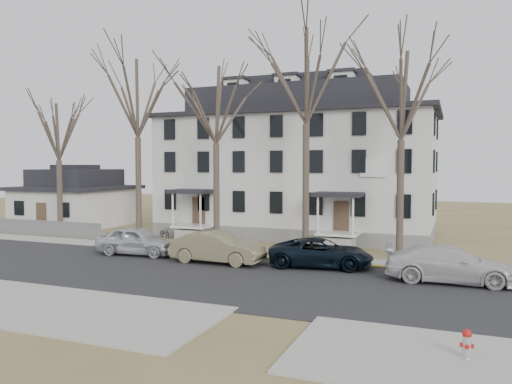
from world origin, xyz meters
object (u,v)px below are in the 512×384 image
at_px(fire_hydrant, 467,345).
at_px(tree_center, 306,69).
at_px(car_silver, 137,241).
at_px(tree_far_left, 137,92).
at_px(boarding_house, 298,165).
at_px(small_house, 76,200).
at_px(tree_mid_right, 402,89).
at_px(bicycle_left, 165,233).
at_px(car_white, 449,265).
at_px(car_navy, 321,254).
at_px(tree_bungalow, 58,128).
at_px(car_tan, 217,248).
at_px(tree_mid_left, 216,99).

bearing_deg(fire_hydrant, tree_center, 121.18).
xyz_separation_m(tree_center, car_silver, (-9.06, -4.39, -10.24)).
bearing_deg(tree_far_left, boarding_house, 42.18).
distance_m(small_house, tree_mid_right, 30.08).
bearing_deg(tree_mid_right, tree_center, 180.00).
bearing_deg(tree_far_left, bicycle_left, 70.27).
height_order(small_house, tree_center, tree_center).
height_order(tree_center, car_white, tree_center).
bearing_deg(car_navy, tree_bungalow, 71.72).
height_order(car_tan, fire_hydrant, car_tan).
bearing_deg(car_tan, car_navy, -78.95).
xyz_separation_m(small_house, car_tan, (19.44, -11.02, -1.39)).
relative_size(car_tan, fire_hydrant, 5.97).
relative_size(tree_mid_left, car_silver, 2.58).
relative_size(boarding_house, bicycle_left, 13.63).
bearing_deg(car_navy, tree_mid_right, -50.99).
height_order(car_tan, bicycle_left, car_tan).
height_order(tree_far_left, car_tan, tree_far_left).
relative_size(small_house, bicycle_left, 5.70).
xyz_separation_m(car_tan, car_white, (11.75, -0.11, -0.04)).
bearing_deg(tree_bungalow, fire_hydrant, -27.51).
xyz_separation_m(boarding_house, tree_mid_right, (8.50, -8.15, 4.22)).
distance_m(tree_center, car_white, 14.03).
distance_m(tree_mid_left, tree_center, 6.18).
bearing_deg(car_tan, tree_far_left, 60.82).
height_order(boarding_house, fire_hydrant, boarding_house).
height_order(boarding_house, tree_mid_left, tree_mid_left).
bearing_deg(tree_mid_left, car_white, -19.18).
height_order(tree_center, bicycle_left, tree_center).
height_order(tree_mid_left, tree_center, tree_center).
bearing_deg(tree_mid_right, bicycle_left, 172.87).
height_order(tree_bungalow, car_silver, tree_bungalow).
height_order(small_house, car_navy, small_house).
relative_size(tree_bungalow, fire_hydrant, 12.39).
bearing_deg(tree_mid_right, boarding_house, 136.19).
bearing_deg(fire_hydrant, car_white, 93.33).
height_order(boarding_house, small_house, boarding_house).
distance_m(tree_far_left, car_navy, 17.35).
bearing_deg(tree_mid_left, tree_mid_right, 0.00).
relative_size(tree_bungalow, car_tan, 2.08).
bearing_deg(car_tan, tree_mid_left, 27.40).
xyz_separation_m(tree_far_left, tree_mid_left, (6.00, 0.00, -0.74)).
xyz_separation_m(car_navy, car_white, (6.25, -1.12, 0.08)).
xyz_separation_m(boarding_house, small_house, (-20.00, -1.96, -3.13)).
bearing_deg(car_silver, car_white, -96.10).
xyz_separation_m(car_white, bicycle_left, (-19.44, 7.03, -0.42)).
xyz_separation_m(tree_far_left, tree_center, (12.00, 0.00, 0.74)).
bearing_deg(tree_far_left, tree_center, 0.00).
relative_size(small_house, fire_hydrant, 10.00).
relative_size(tree_bungalow, car_navy, 2.02).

